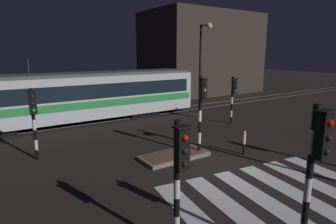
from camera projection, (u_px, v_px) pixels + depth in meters
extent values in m
plane|color=black|center=(222.00, 169.00, 11.15)|extent=(120.00, 120.00, 0.00)
cube|color=#59595E|center=(118.00, 120.00, 19.32)|extent=(80.00, 0.12, 0.03)
cube|color=#59595E|center=(110.00, 116.00, 20.48)|extent=(80.00, 0.12, 0.03)
cube|color=silver|center=(192.00, 215.00, 7.99)|extent=(1.28, 4.09, 0.02)
cube|color=silver|center=(227.00, 205.00, 8.50)|extent=(1.28, 4.09, 0.02)
cube|color=silver|center=(258.00, 197.00, 9.01)|extent=(1.28, 4.09, 0.02)
cube|color=silver|center=(286.00, 189.00, 9.52)|extent=(1.28, 4.09, 0.02)
cube|color=silver|center=(311.00, 182.00, 10.02)|extent=(1.28, 4.09, 0.02)
cube|color=silver|center=(334.00, 176.00, 10.53)|extent=(1.28, 4.09, 0.02)
cube|color=slate|center=(174.00, 156.00, 12.38)|extent=(3.01, 1.36, 0.16)
cube|color=brown|center=(174.00, 154.00, 12.36)|extent=(2.71, 1.23, 0.02)
cylinder|color=black|center=(177.00, 207.00, 6.35)|extent=(0.14, 0.14, 0.45)
cylinder|color=white|center=(177.00, 188.00, 6.26)|extent=(0.14, 0.14, 0.45)
cylinder|color=black|center=(177.00, 170.00, 6.16)|extent=(0.14, 0.14, 0.45)
cylinder|color=white|center=(177.00, 150.00, 6.07)|extent=(0.14, 0.14, 0.45)
cylinder|color=black|center=(177.00, 130.00, 5.98)|extent=(0.14, 0.14, 0.45)
cube|color=black|center=(182.00, 149.00, 5.92)|extent=(0.28, 0.20, 0.90)
sphere|color=red|center=(185.00, 138.00, 5.77)|extent=(0.14, 0.14, 0.14)
sphere|color=black|center=(185.00, 151.00, 5.83)|extent=(0.14, 0.14, 0.14)
sphere|color=black|center=(185.00, 164.00, 5.89)|extent=(0.14, 0.14, 0.14)
cube|color=black|center=(182.00, 127.00, 5.82)|extent=(0.36, 0.24, 0.04)
cylinder|color=black|center=(37.00, 154.00, 12.15)|extent=(0.14, 0.14, 0.44)
cylinder|color=white|center=(36.00, 145.00, 12.06)|extent=(0.14, 0.14, 0.44)
cylinder|color=black|center=(35.00, 135.00, 11.97)|extent=(0.14, 0.14, 0.44)
cylinder|color=white|center=(34.00, 125.00, 11.88)|extent=(0.14, 0.14, 0.44)
cylinder|color=black|center=(33.00, 115.00, 11.79)|extent=(0.14, 0.14, 0.44)
cylinder|color=white|center=(32.00, 104.00, 11.70)|extent=(0.14, 0.14, 0.44)
cylinder|color=black|center=(31.00, 94.00, 11.61)|extent=(0.14, 0.14, 0.44)
cube|color=black|center=(33.00, 103.00, 11.55)|extent=(0.28, 0.20, 0.90)
sphere|color=black|center=(32.00, 97.00, 11.40)|extent=(0.14, 0.14, 0.14)
sphere|color=black|center=(33.00, 104.00, 11.46)|extent=(0.14, 0.14, 0.14)
sphere|color=green|center=(34.00, 111.00, 11.52)|extent=(0.14, 0.14, 0.14)
cube|color=black|center=(31.00, 91.00, 11.45)|extent=(0.36, 0.24, 0.04)
cylinder|color=black|center=(199.00, 149.00, 12.81)|extent=(0.14, 0.14, 0.51)
cylinder|color=white|center=(199.00, 138.00, 12.70)|extent=(0.14, 0.14, 0.51)
cylinder|color=black|center=(200.00, 127.00, 12.60)|extent=(0.14, 0.14, 0.51)
cylinder|color=white|center=(200.00, 116.00, 12.50)|extent=(0.14, 0.14, 0.51)
cylinder|color=black|center=(200.00, 105.00, 12.39)|extent=(0.14, 0.14, 0.51)
cylinder|color=white|center=(200.00, 93.00, 12.29)|extent=(0.14, 0.14, 0.51)
cylinder|color=black|center=(201.00, 82.00, 12.18)|extent=(0.14, 0.14, 0.51)
cube|color=black|center=(203.00, 90.00, 12.12)|extent=(0.28, 0.20, 0.90)
sphere|color=black|center=(205.00, 84.00, 11.97)|extent=(0.14, 0.14, 0.14)
sphere|color=orange|center=(205.00, 90.00, 12.03)|extent=(0.14, 0.14, 0.14)
sphere|color=black|center=(205.00, 97.00, 12.08)|extent=(0.14, 0.14, 0.14)
cube|color=black|center=(203.00, 79.00, 12.02)|extent=(0.36, 0.24, 0.04)
cylinder|color=black|center=(231.00, 120.00, 18.33)|extent=(0.14, 0.14, 0.43)
cylinder|color=white|center=(231.00, 114.00, 18.24)|extent=(0.14, 0.14, 0.43)
cylinder|color=black|center=(231.00, 107.00, 18.15)|extent=(0.14, 0.14, 0.43)
cylinder|color=white|center=(232.00, 100.00, 18.06)|extent=(0.14, 0.14, 0.43)
cylinder|color=black|center=(232.00, 94.00, 17.97)|extent=(0.14, 0.14, 0.43)
cylinder|color=white|center=(232.00, 87.00, 17.88)|extent=(0.14, 0.14, 0.43)
cylinder|color=black|center=(233.00, 80.00, 17.79)|extent=(0.14, 0.14, 0.43)
cube|color=black|center=(234.00, 86.00, 17.73)|extent=(0.28, 0.20, 0.90)
sphere|color=black|center=(236.00, 82.00, 17.59)|extent=(0.14, 0.14, 0.14)
sphere|color=black|center=(236.00, 87.00, 17.64)|extent=(0.14, 0.14, 0.14)
sphere|color=green|center=(236.00, 91.00, 17.70)|extent=(0.14, 0.14, 0.14)
cube|color=black|center=(235.00, 79.00, 17.63)|extent=(0.36, 0.24, 0.04)
cylinder|color=black|center=(305.00, 212.00, 5.88)|extent=(0.14, 0.14, 0.51)
cylinder|color=white|center=(308.00, 189.00, 5.78)|extent=(0.14, 0.14, 0.51)
cylinder|color=black|center=(310.00, 166.00, 5.67)|extent=(0.14, 0.14, 0.51)
cylinder|color=white|center=(313.00, 142.00, 5.57)|extent=(0.14, 0.14, 0.51)
cylinder|color=black|center=(316.00, 117.00, 5.47)|extent=(0.14, 0.14, 0.51)
cube|color=black|center=(322.00, 136.00, 5.40)|extent=(0.28, 0.20, 0.90)
sphere|color=red|center=(330.00, 123.00, 5.25)|extent=(0.14, 0.14, 0.14)
sphere|color=black|center=(328.00, 138.00, 5.31)|extent=(0.14, 0.14, 0.14)
sphere|color=black|center=(327.00, 152.00, 5.37)|extent=(0.14, 0.14, 0.14)
cube|color=black|center=(325.00, 111.00, 5.30)|extent=(0.36, 0.24, 0.04)
cylinder|color=black|center=(200.00, 69.00, 21.37)|extent=(0.18, 0.18, 6.54)
cylinder|color=black|center=(205.00, 25.00, 20.36)|extent=(0.10, 0.90, 0.10)
sphere|color=#F9E08C|center=(209.00, 26.00, 20.01)|extent=(0.44, 0.44, 0.44)
cube|color=silver|center=(75.00, 97.00, 18.14)|extent=(16.89, 2.50, 2.70)
cube|color=green|center=(81.00, 106.00, 17.17)|extent=(16.55, 0.04, 0.44)
cube|color=green|center=(70.00, 100.00, 19.24)|extent=(16.55, 0.04, 0.44)
cube|color=black|center=(80.00, 93.00, 17.01)|extent=(16.05, 0.03, 0.90)
cube|color=#4C4C51|center=(73.00, 75.00, 17.84)|extent=(16.55, 2.30, 0.20)
cylinder|color=#262628|center=(28.00, 68.00, 16.36)|extent=(0.08, 0.08, 1.00)
cube|color=black|center=(140.00, 112.00, 20.97)|extent=(2.20, 2.00, 0.35)
sphere|color=#F9F2CC|center=(181.00, 93.00, 22.83)|extent=(0.24, 0.24, 0.24)
cylinder|color=black|center=(244.00, 149.00, 12.72)|extent=(0.12, 0.12, 0.50)
cylinder|color=white|center=(244.00, 139.00, 12.62)|extent=(0.12, 0.12, 0.50)
sphere|color=yellow|center=(245.00, 132.00, 12.56)|extent=(0.12, 0.12, 0.12)
cube|color=#382D28|center=(201.00, 53.00, 32.62)|extent=(12.61, 8.00, 8.88)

